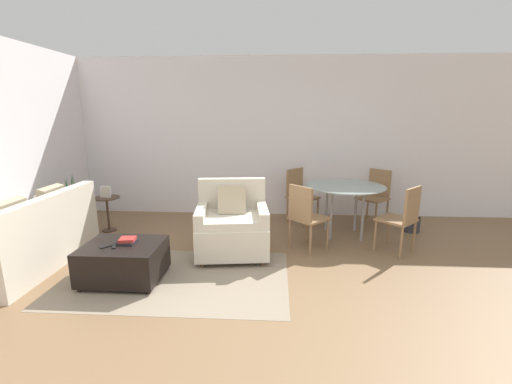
{
  "coord_description": "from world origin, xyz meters",
  "views": [
    {
      "loc": [
        0.07,
        -2.6,
        1.81
      ],
      "look_at": [
        -0.2,
        1.97,
        0.75
      ],
      "focal_mm": 24.0,
      "sensor_mm": 36.0,
      "label": 1
    }
  ],
  "objects": [
    {
      "name": "ground_plane",
      "position": [
        0.0,
        0.0,
        0.0
      ],
      "size": [
        20.0,
        20.0,
        0.0
      ],
      "primitive_type": "plane",
      "color": "brown"
    },
    {
      "name": "wall_back",
      "position": [
        0.0,
        3.47,
        1.38
      ],
      "size": [
        12.0,
        0.06,
        2.75
      ],
      "color": "white",
      "rests_on": "ground_plane"
    },
    {
      "name": "area_rug",
      "position": [
        -1.03,
        0.88,
        0.0
      ],
      "size": [
        2.51,
        1.52,
        0.01
      ],
      "color": "gray",
      "rests_on": "ground_plane"
    },
    {
      "name": "couch",
      "position": [
        -2.86,
        1.08,
        0.31
      ],
      "size": [
        0.86,
        1.75,
        0.91
      ],
      "color": "beige",
      "rests_on": "ground_plane"
    },
    {
      "name": "armchair",
      "position": [
        -0.48,
        1.59,
        0.37
      ],
      "size": [
        0.99,
        0.92,
        0.95
      ],
      "color": "beige",
      "rests_on": "ground_plane"
    },
    {
      "name": "ottoman",
      "position": [
        -1.59,
        0.81,
        0.23
      ],
      "size": [
        0.83,
        0.67,
        0.41
      ],
      "color": "black",
      "rests_on": "ground_plane"
    },
    {
      "name": "book_stack",
      "position": [
        -1.55,
        0.85,
        0.44
      ],
      "size": [
        0.18,
        0.18,
        0.06
      ],
      "color": "black",
      "rests_on": "ottoman"
    },
    {
      "name": "tv_remote_primary",
      "position": [
        -1.65,
        0.75,
        0.42
      ],
      "size": [
        0.09,
        0.17,
        0.01
      ],
      "color": "black",
      "rests_on": "ottoman"
    },
    {
      "name": "tv_remote_secondary",
      "position": [
        -1.72,
        0.73,
        0.42
      ],
      "size": [
        0.12,
        0.13,
        0.01
      ],
      "color": "black",
      "rests_on": "ottoman"
    },
    {
      "name": "potted_plant",
      "position": [
        -3.07,
        2.32,
        0.22
      ],
      "size": [
        0.37,
        0.37,
        0.94
      ],
      "color": "#333338",
      "rests_on": "ground_plane"
    },
    {
      "name": "side_table",
      "position": [
        -2.54,
        2.37,
        0.38
      ],
      "size": [
        0.39,
        0.39,
        0.54
      ],
      "color": "#4C3828",
      "rests_on": "ground_plane"
    },
    {
      "name": "picture_frame",
      "position": [
        -2.54,
        2.37,
        0.63
      ],
      "size": [
        0.17,
        0.07,
        0.18
      ],
      "color": "silver",
      "rests_on": "side_table"
    },
    {
      "name": "dining_table",
      "position": [
        1.1,
        2.39,
        0.69
      ],
      "size": [
        1.15,
        1.15,
        0.77
      ],
      "color": "#8C9E99",
      "rests_on": "ground_plane"
    },
    {
      "name": "dining_chair_near_left",
      "position": [
        0.46,
        1.76,
        0.52
      ],
      "size": [
        0.59,
        0.59,
        0.9
      ],
      "color": "#93704C",
      "rests_on": "ground_plane"
    },
    {
      "name": "dining_chair_near_right",
      "position": [
        1.73,
        1.76,
        0.52
      ],
      "size": [
        0.59,
        0.59,
        0.9
      ],
      "color": "#93704C",
      "rests_on": "ground_plane"
    },
    {
      "name": "dining_chair_far_left",
      "position": [
        0.46,
        3.02,
        0.52
      ],
      "size": [
        0.59,
        0.59,
        0.9
      ],
      "color": "#93704C",
      "rests_on": "ground_plane"
    },
    {
      "name": "dining_chair_far_right",
      "position": [
        1.73,
        3.02,
        0.52
      ],
      "size": [
        0.59,
        0.59,
        0.9
      ],
      "color": "#93704C",
      "rests_on": "ground_plane"
    },
    {
      "name": "potted_plant_small",
      "position": [
        2.2,
        2.63,
        0.17
      ],
      "size": [
        0.26,
        0.26,
        0.6
      ],
      "color": "#333338",
      "rests_on": "ground_plane"
    }
  ]
}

